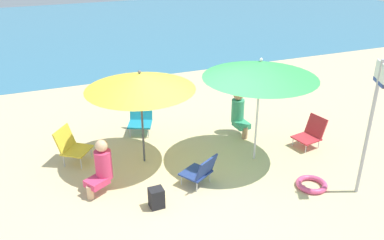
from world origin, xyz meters
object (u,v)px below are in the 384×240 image
at_px(beach_chair_a, 71,145).
at_px(beach_chair_b, 140,120).
at_px(umbrella_yellow, 140,81).
at_px(swim_ring, 312,184).
at_px(warning_sign, 372,113).
at_px(person_b, 101,166).
at_px(beach_chair_c, 311,133).
at_px(beach_bag, 156,198).
at_px(beach_chair_d, 201,170).
at_px(person_a, 239,112).
at_px(umbrella_green, 261,69).

height_order(beach_chair_a, beach_chair_b, beach_chair_a).
relative_size(umbrella_yellow, swim_ring, 3.69).
height_order(umbrella_yellow, warning_sign, warning_sign).
xyz_separation_m(beach_chair_b, person_b, (-1.23, -2.01, 0.20)).
distance_m(beach_chair_c, beach_bag, 3.74).
relative_size(person_b, swim_ring, 1.77).
bearing_deg(warning_sign, beach_chair_a, 173.62).
bearing_deg(beach_chair_d, beach_chair_b, -21.25).
bearing_deg(person_a, beach_chair_d, -47.89).
distance_m(beach_chair_b, beach_bag, 2.85).
distance_m(warning_sign, beach_bag, 3.72).
xyz_separation_m(umbrella_yellow, person_b, (-0.94, -0.72, -1.17)).
relative_size(beach_chair_b, beach_chair_d, 1.04).
distance_m(umbrella_yellow, person_a, 2.60).
bearing_deg(beach_chair_b, person_a, 88.65).
bearing_deg(beach_bag, umbrella_green, 18.69).
relative_size(umbrella_yellow, beach_chair_d, 2.92).
height_order(beach_chair_c, swim_ring, beach_chair_c).
distance_m(umbrella_green, person_a, 1.78).
bearing_deg(swim_ring, beach_chair_a, 146.88).
relative_size(beach_chair_a, beach_bag, 2.18).
height_order(umbrella_yellow, person_b, umbrella_yellow).
bearing_deg(warning_sign, beach_bag, -168.23).
xyz_separation_m(umbrella_yellow, person_a, (2.30, 0.40, -1.15)).
bearing_deg(beach_chair_d, beach_bag, 77.84).
bearing_deg(beach_bag, swim_ring, -10.04).
relative_size(beach_chair_a, person_b, 0.77).
height_order(umbrella_green, person_a, umbrella_green).
distance_m(beach_chair_c, swim_ring, 1.61).
height_order(umbrella_yellow, beach_chair_c, umbrella_yellow).
bearing_deg(person_b, beach_chair_b, -152.49).
xyz_separation_m(umbrella_yellow, warning_sign, (3.14, -2.41, -0.16)).
xyz_separation_m(umbrella_yellow, beach_chair_d, (0.69, -1.21, -1.35)).
height_order(person_a, person_b, person_a).
distance_m(beach_chair_a, beach_chair_b, 1.79).
bearing_deg(person_a, beach_chair_c, 43.05).
bearing_deg(beach_chair_d, swim_ring, -143.60).
distance_m(beach_chair_d, person_a, 2.28).
bearing_deg(person_a, umbrella_yellow, -83.09).
bearing_deg(warning_sign, person_a, 133.47).
relative_size(swim_ring, beach_bag, 1.60).
height_order(beach_chair_b, person_a, person_a).
height_order(umbrella_green, beach_chair_d, umbrella_green).
bearing_deg(beach_bag, beach_chair_b, 79.66).
distance_m(beach_chair_d, beach_bag, 0.97).
xyz_separation_m(beach_chair_a, beach_chair_b, (1.61, 0.80, -0.08)).
height_order(beach_chair_c, beach_bag, beach_chair_c).
distance_m(person_a, beach_bag, 3.18).
xyz_separation_m(umbrella_green, umbrella_yellow, (-2.06, 0.74, -0.20)).
bearing_deg(beach_bag, warning_sign, -15.01).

